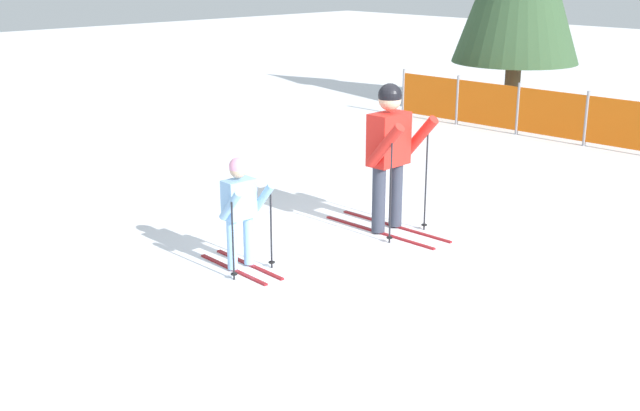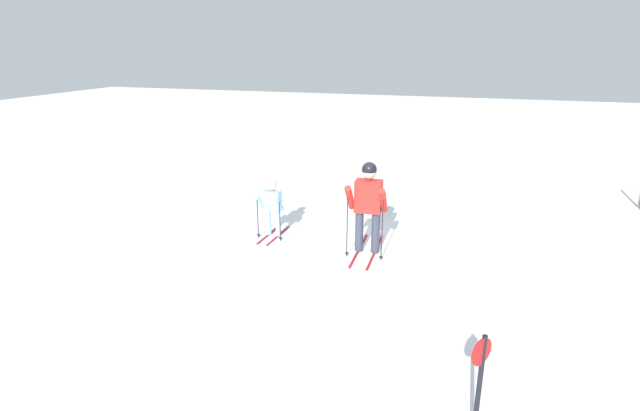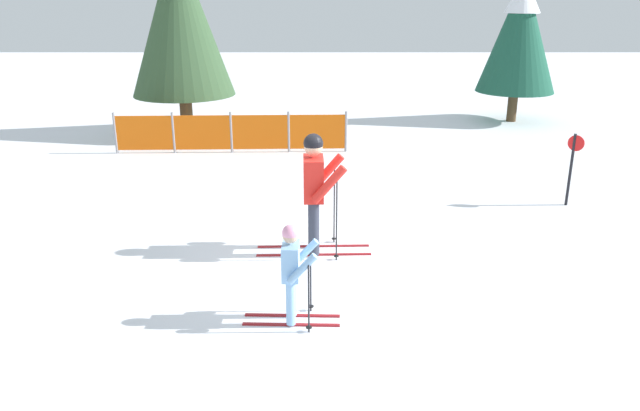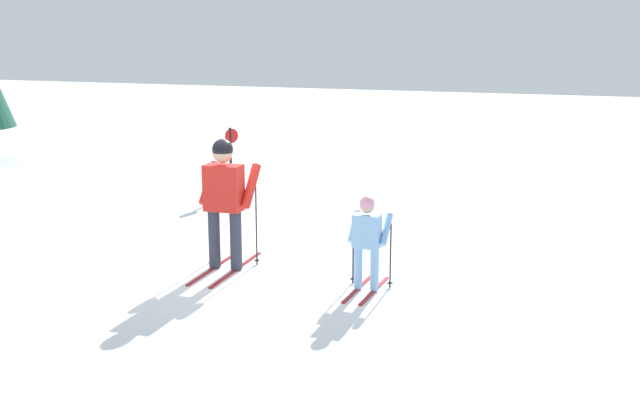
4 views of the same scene
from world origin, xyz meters
TOP-DOWN VIEW (x-y plane):
  - ground_plane at (0.00, 0.00)m, footprint 60.00×60.00m
  - skier_adult at (-0.19, 0.25)m, footprint 1.68×0.75m
  - skier_child at (-0.44, -1.79)m, footprint 1.14×0.56m
  - safety_fence at (-2.20, 6.09)m, footprint 5.44×0.23m
  - conifer_far at (-3.66, 8.11)m, footprint 2.63×2.63m
  - conifer_near at (5.45, 9.73)m, footprint 2.20×2.20m
  - trail_marker at (4.30, 2.31)m, footprint 0.24×0.18m

SIDE VIEW (x-z plane):
  - ground_plane at x=0.00m, z-range 0.00..0.00m
  - safety_fence at x=-2.20m, z-range 0.00..0.96m
  - skier_child at x=-0.44m, z-range 0.10..1.30m
  - trail_marker at x=4.30m, z-range 0.16..1.46m
  - skier_adult at x=-0.19m, z-range 0.17..1.94m
  - conifer_near at x=5.45m, z-range 0.48..4.57m
  - conifer_far at x=-3.66m, z-range 0.58..5.46m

